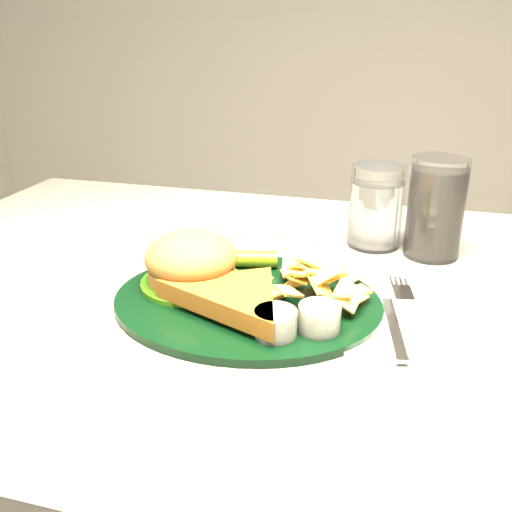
{
  "coord_description": "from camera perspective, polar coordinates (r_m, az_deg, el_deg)",
  "views": [
    {
      "loc": [
        0.16,
        -0.66,
        1.08
      ],
      "look_at": [
        -0.02,
        -0.02,
        0.8
      ],
      "focal_mm": 40.0,
      "sensor_mm": 36.0,
      "label": 1
    }
  ],
  "objects": [
    {
      "name": "table",
      "position": [
        0.97,
        1.37,
        -23.27
      ],
      "size": [
        1.2,
        0.8,
        0.75
      ],
      "primitive_type": null,
      "color": "gray",
      "rests_on": "ground"
    },
    {
      "name": "dinner_plate",
      "position": [
        0.68,
        -0.91,
        -2.23
      ],
      "size": [
        0.34,
        0.29,
        0.07
      ],
      "primitive_type": null,
      "rotation": [
        0.0,
        0.0,
        0.05
      ],
      "color": "black",
      "rests_on": "table"
    },
    {
      "name": "water_glass",
      "position": [
        0.88,
        11.91,
        4.89
      ],
      "size": [
        0.1,
        0.1,
        0.13
      ],
      "primitive_type": "cylinder",
      "rotation": [
        0.0,
        0.0,
        -0.37
      ],
      "color": "silver",
      "rests_on": "table"
    },
    {
      "name": "cola_glass",
      "position": [
        0.86,
        17.53,
        4.6
      ],
      "size": [
        0.09,
        0.09,
        0.15
      ],
      "primitive_type": "cylinder",
      "rotation": [
        0.0,
        0.0,
        -0.2
      ],
      "color": "black",
      "rests_on": "table"
    },
    {
      "name": "fork_napkin",
      "position": [
        0.67,
        13.67,
        -6.54
      ],
      "size": [
        0.17,
        0.2,
        0.01
      ],
      "primitive_type": null,
      "rotation": [
        0.0,
        0.0,
        0.18
      ],
      "color": "white",
      "rests_on": "table"
    },
    {
      "name": "wrapped_straw",
      "position": [
        0.91,
        1.65,
        1.92
      ],
      "size": [
        0.22,
        0.1,
        0.01
      ],
      "primitive_type": null,
      "rotation": [
        0.0,
        0.0,
        0.13
      ],
      "color": "white",
      "rests_on": "table"
    }
  ]
}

